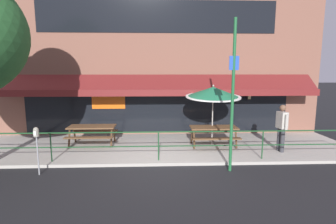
{
  "coord_description": "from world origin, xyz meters",
  "views": [
    {
      "loc": [
        -0.03,
        -7.97,
        3.0
      ],
      "look_at": [
        0.36,
        1.6,
        1.5
      ],
      "focal_mm": 28.0,
      "sensor_mm": 36.0,
      "label": 1
    }
  ],
  "objects_px": {
    "picnic_table_left": "(92,130)",
    "pedestrian_walking": "(282,126)",
    "patio_umbrella_centre": "(213,92)",
    "street_sign_pole": "(233,95)",
    "picnic_table_centre": "(214,131)",
    "parking_meter_near": "(36,137)"
  },
  "relations": [
    {
      "from": "picnic_table_left",
      "to": "street_sign_pole",
      "type": "bearing_deg",
      "value": -29.31
    },
    {
      "from": "street_sign_pole",
      "to": "picnic_table_centre",
      "type": "bearing_deg",
      "value": 90.48
    },
    {
      "from": "picnic_table_centre",
      "to": "parking_meter_near",
      "type": "relative_size",
      "value": 1.27
    },
    {
      "from": "picnic_table_left",
      "to": "picnic_table_centre",
      "type": "height_order",
      "value": "same"
    },
    {
      "from": "patio_umbrella_centre",
      "to": "pedestrian_walking",
      "type": "distance_m",
      "value": 2.76
    },
    {
      "from": "patio_umbrella_centre",
      "to": "street_sign_pole",
      "type": "distance_m",
      "value": 2.59
    },
    {
      "from": "picnic_table_left",
      "to": "street_sign_pole",
      "type": "xyz_separation_m",
      "value": [
        4.77,
        -2.68,
        1.59
      ]
    },
    {
      "from": "picnic_table_centre",
      "to": "picnic_table_left",
      "type": "bearing_deg",
      "value": 175.75
    },
    {
      "from": "picnic_table_left",
      "to": "patio_umbrella_centre",
      "type": "height_order",
      "value": "patio_umbrella_centre"
    },
    {
      "from": "picnic_table_left",
      "to": "pedestrian_walking",
      "type": "bearing_deg",
      "value": -9.14
    },
    {
      "from": "patio_umbrella_centre",
      "to": "picnic_table_centre",
      "type": "bearing_deg",
      "value": -90.0
    },
    {
      "from": "picnic_table_centre",
      "to": "street_sign_pole",
      "type": "distance_m",
      "value": 2.82
    },
    {
      "from": "pedestrian_walking",
      "to": "parking_meter_near",
      "type": "bearing_deg",
      "value": -168.38
    },
    {
      "from": "parking_meter_near",
      "to": "street_sign_pole",
      "type": "bearing_deg",
      "value": 0.89
    },
    {
      "from": "pedestrian_walking",
      "to": "parking_meter_near",
      "type": "relative_size",
      "value": 1.2
    },
    {
      "from": "picnic_table_left",
      "to": "pedestrian_walking",
      "type": "relative_size",
      "value": 1.05
    },
    {
      "from": "patio_umbrella_centre",
      "to": "street_sign_pole",
      "type": "relative_size",
      "value": 0.53
    },
    {
      "from": "picnic_table_left",
      "to": "parking_meter_near",
      "type": "bearing_deg",
      "value": -107.78
    },
    {
      "from": "picnic_table_left",
      "to": "parking_meter_near",
      "type": "relative_size",
      "value": 1.27
    },
    {
      "from": "picnic_table_centre",
      "to": "patio_umbrella_centre",
      "type": "xyz_separation_m",
      "value": [
        0.0,
        0.26,
        1.47
      ]
    },
    {
      "from": "picnic_table_left",
      "to": "parking_meter_near",
      "type": "distance_m",
      "value": 2.94
    },
    {
      "from": "patio_umbrella_centre",
      "to": "parking_meter_near",
      "type": "distance_m",
      "value": 6.33
    }
  ]
}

